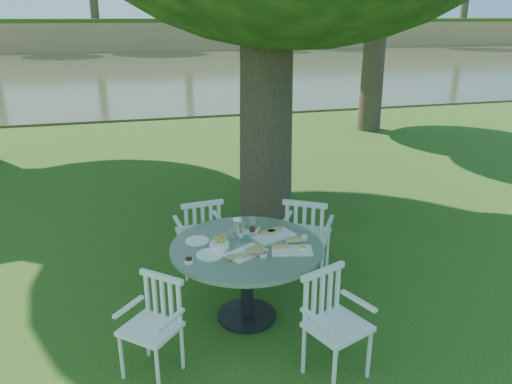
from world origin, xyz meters
TOP-DOWN VIEW (x-y plane):
  - ground at (0.00, 0.00)m, footprint 140.00×140.00m
  - table at (-0.40, -0.95)m, footprint 1.40×1.40m
  - chair_ne at (0.40, -0.36)m, footprint 0.63×0.62m
  - chair_nw at (-0.67, 0.01)m, footprint 0.49×0.46m
  - chair_sw at (-1.28, -1.45)m, footprint 0.56×0.56m
  - chair_se at (0.05, -1.84)m, footprint 0.56×0.54m
  - tableware at (-0.42, -0.90)m, footprint 1.18×0.72m
  - river at (0.00, 23.00)m, footprint 100.00×28.00m

SIDE VIEW (x-z plane):
  - ground at x=0.00m, z-range 0.00..0.00m
  - river at x=0.00m, z-range -0.06..0.06m
  - chair_sw at x=-1.28m, z-range 0.07..0.88m
  - chair_se at x=0.05m, z-range 0.08..0.95m
  - chair_nw at x=-0.67m, z-range 0.08..0.98m
  - chair_ne at x=0.40m, z-range 0.08..1.01m
  - table at x=-0.40m, z-range 0.24..1.00m
  - tableware at x=-0.42m, z-range 0.70..0.91m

